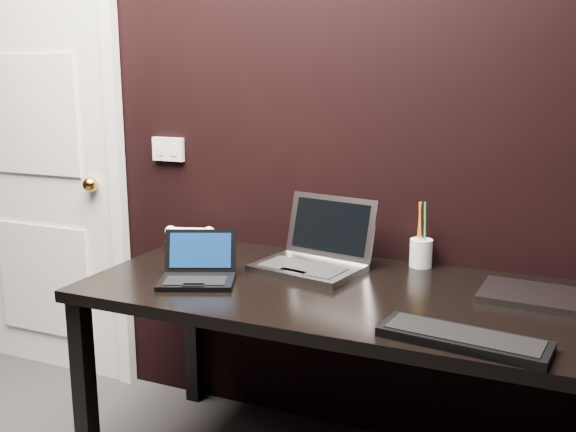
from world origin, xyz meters
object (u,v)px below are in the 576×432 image
at_px(silver_laptop, 314,256).
at_px(desk_phone, 191,239).
at_px(ext_keyboard, 463,338).
at_px(mobile_phone, 177,254).
at_px(desk, 341,310).
at_px(closed_laptop, 536,296).
at_px(door, 38,159).
at_px(pen_cup, 421,252).
at_px(netbook, 198,272).

distance_m(silver_laptop, desk_phone, 0.57).
xyz_separation_m(ext_keyboard, mobile_phone, (-1.09, 0.32, 0.02)).
height_order(desk, silver_laptop, silver_laptop).
distance_m(desk, closed_laptop, 0.62).
distance_m(desk_phone, mobile_phone, 0.23).
xyz_separation_m(door, pen_cup, (1.84, -0.03, -0.25)).
relative_size(silver_laptop, desk_phone, 1.97).
bearing_deg(door, silver_laptop, -8.04).
bearing_deg(desk_phone, ext_keyboard, -24.71).
distance_m(door, closed_laptop, 2.28).
bearing_deg(desk, netbook, -164.88).
bearing_deg(pen_cup, desk, -118.32).
height_order(netbook, silver_laptop, silver_laptop).
xyz_separation_m(ext_keyboard, pen_cup, (-0.25, 0.65, 0.04)).
xyz_separation_m(netbook, silver_laptop, (0.31, 0.29, 0.01)).
bearing_deg(netbook, mobile_phone, 140.00).
bearing_deg(desk, silver_laptop, 134.20).
bearing_deg(netbook, desk_phone, 125.08).
distance_m(ext_keyboard, desk_phone, 1.29).
bearing_deg(door, ext_keyboard, -17.91).
bearing_deg(desk_phone, mobile_phone, -70.39).
bearing_deg(door, desk_phone, -8.51).
bearing_deg(ext_keyboard, mobile_phone, 163.48).
bearing_deg(mobile_phone, ext_keyboard, -16.52).
relative_size(netbook, closed_laptop, 0.91).
height_order(closed_laptop, pen_cup, pen_cup).
xyz_separation_m(door, closed_laptop, (2.25, -0.24, -0.29)).
xyz_separation_m(netbook, pen_cup, (0.66, 0.48, 0.02)).
relative_size(door, mobile_phone, 20.92).
bearing_deg(desk_phone, desk, -18.07).
distance_m(netbook, closed_laptop, 1.10).
xyz_separation_m(ext_keyboard, closed_laptop, (0.16, 0.44, -0.00)).
relative_size(door, netbook, 6.78).
relative_size(ext_keyboard, mobile_phone, 4.42).
height_order(door, desk_phone, door).
bearing_deg(ext_keyboard, desk_phone, 155.29).
xyz_separation_m(silver_laptop, desk_phone, (-0.57, 0.07, -0.01)).
relative_size(desk_phone, pen_cup, 0.87).
xyz_separation_m(desk, netbook, (-0.47, -0.13, 0.11)).
xyz_separation_m(closed_laptop, mobile_phone, (-1.25, -0.11, 0.03)).
height_order(desk, mobile_phone, mobile_phone).
xyz_separation_m(silver_laptop, mobile_phone, (-0.49, -0.14, -0.01)).
xyz_separation_m(netbook, mobile_phone, (-0.18, 0.15, 0.01)).
bearing_deg(door, closed_laptop, -6.08).
bearing_deg(closed_laptop, desk_phone, 175.62).
bearing_deg(silver_laptop, closed_laptop, -2.19).
height_order(door, mobile_phone, door).
bearing_deg(mobile_phone, pen_cup, 21.24).
height_order(silver_laptop, mobile_phone, silver_laptop).
height_order(desk, ext_keyboard, ext_keyboard).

